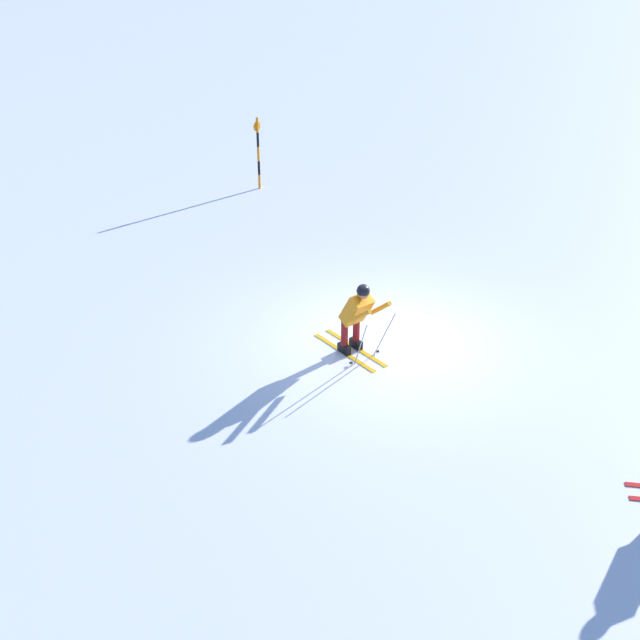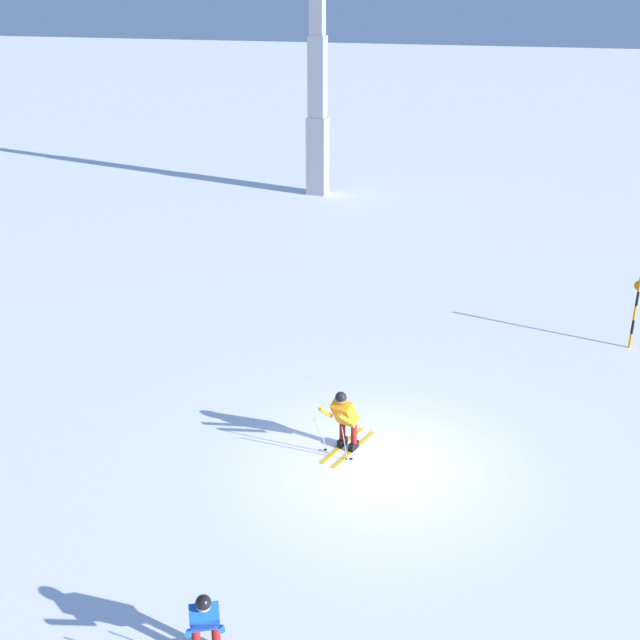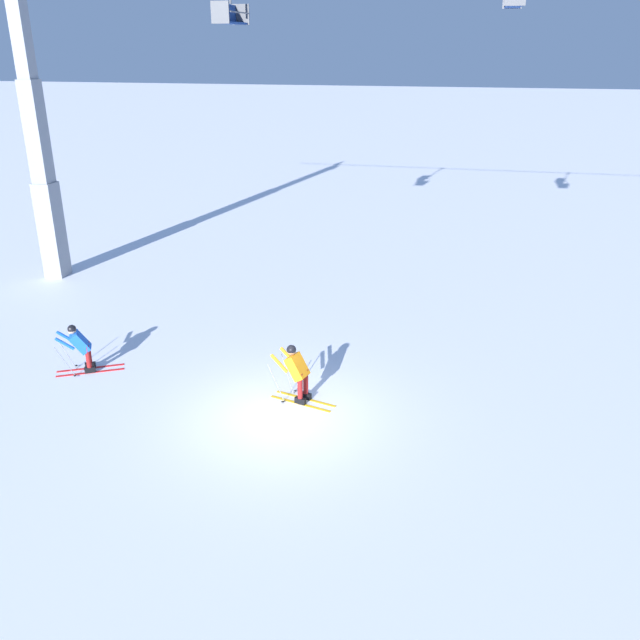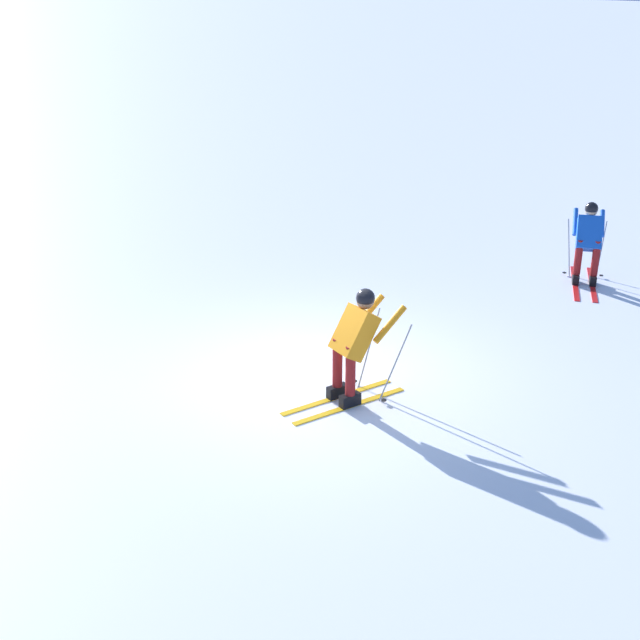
{
  "view_description": "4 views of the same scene",
  "coord_description": "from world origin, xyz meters",
  "px_view_note": "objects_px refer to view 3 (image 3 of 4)",
  "views": [
    {
      "loc": [
        -6.3,
        10.81,
        7.32
      ],
      "look_at": [
        0.34,
        1.76,
        1.08
      ],
      "focal_mm": 42.04,
      "sensor_mm": 36.0,
      "label": 1
    },
    {
      "loc": [
        -13.73,
        -3.07,
        9.18
      ],
      "look_at": [
        0.81,
        1.59,
        2.71
      ],
      "focal_mm": 44.17,
      "sensor_mm": 36.0,
      "label": 2
    },
    {
      "loc": [
        3.96,
        -13.68,
        8.43
      ],
      "look_at": [
        0.57,
        1.79,
        1.86
      ],
      "focal_mm": 37.79,
      "sensor_mm": 36.0,
      "label": 3
    },
    {
      "loc": [
        7.79,
        6.89,
        5.22
      ],
      "look_at": [
        1.22,
        1.16,
        1.53
      ],
      "focal_mm": 47.23,
      "sensor_mm": 36.0,
      "label": 4
    }
  ],
  "objects_px": {
    "lift_tower_near": "(39,151)",
    "chairlift_seat_nearest": "(229,13)",
    "skier_carving_main": "(297,369)",
    "skier_distant_uphill": "(80,345)"
  },
  "relations": [
    {
      "from": "skier_carving_main",
      "to": "chairlift_seat_nearest",
      "type": "height_order",
      "value": "chairlift_seat_nearest"
    },
    {
      "from": "lift_tower_near",
      "to": "chairlift_seat_nearest",
      "type": "relative_size",
      "value": 4.83
    },
    {
      "from": "lift_tower_near",
      "to": "chairlift_seat_nearest",
      "type": "bearing_deg",
      "value": -0.0
    },
    {
      "from": "chairlift_seat_nearest",
      "to": "skier_distant_uphill",
      "type": "xyz_separation_m",
      "value": [
        -2.14,
        -7.28,
        -8.46
      ]
    },
    {
      "from": "skier_carving_main",
      "to": "skier_distant_uphill",
      "type": "xyz_separation_m",
      "value": [
        -6.15,
        0.3,
        -0.07
      ]
    },
    {
      "from": "skier_carving_main",
      "to": "chairlift_seat_nearest",
      "type": "xyz_separation_m",
      "value": [
        -4.01,
        7.58,
        8.39
      ]
    },
    {
      "from": "skier_carving_main",
      "to": "chairlift_seat_nearest",
      "type": "distance_m",
      "value": 12.0
    },
    {
      "from": "skier_carving_main",
      "to": "skier_distant_uphill",
      "type": "height_order",
      "value": "skier_carving_main"
    },
    {
      "from": "chairlift_seat_nearest",
      "to": "skier_distant_uphill",
      "type": "height_order",
      "value": "chairlift_seat_nearest"
    },
    {
      "from": "skier_carving_main",
      "to": "skier_distant_uphill",
      "type": "distance_m",
      "value": 6.15
    }
  ]
}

